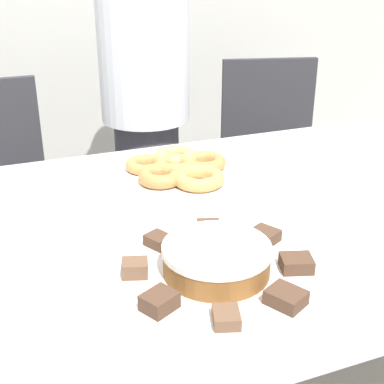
{
  "coord_description": "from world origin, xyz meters",
  "views": [
    {
      "loc": [
        -0.41,
        -0.95,
        1.29
      ],
      "look_at": [
        -0.03,
        0.0,
        0.83
      ],
      "focal_mm": 50.0,
      "sensor_mm": 36.0,
      "label": 1
    }
  ],
  "objects_px": {
    "person_standing": "(145,98)",
    "plate_cake": "(216,274)",
    "office_chair_right": "(273,178)",
    "frosted_cake": "(216,259)",
    "plate_donuts": "(175,175)"
  },
  "relations": [
    {
      "from": "office_chair_right",
      "to": "frosted_cake",
      "type": "height_order",
      "value": "office_chair_right"
    },
    {
      "from": "person_standing",
      "to": "plate_cake",
      "type": "height_order",
      "value": "person_standing"
    },
    {
      "from": "office_chair_right",
      "to": "plate_cake",
      "type": "bearing_deg",
      "value": -109.96
    },
    {
      "from": "office_chair_right",
      "to": "frosted_cake",
      "type": "distance_m",
      "value": 1.37
    },
    {
      "from": "person_standing",
      "to": "frosted_cake",
      "type": "xyz_separation_m",
      "value": [
        -0.19,
        -1.04,
        -0.02
      ]
    },
    {
      "from": "office_chair_right",
      "to": "plate_donuts",
      "type": "bearing_deg",
      "value": -121.81
    },
    {
      "from": "person_standing",
      "to": "plate_cake",
      "type": "bearing_deg",
      "value": -100.3
    },
    {
      "from": "plate_cake",
      "to": "plate_donuts",
      "type": "bearing_deg",
      "value": 78.92
    },
    {
      "from": "office_chair_right",
      "to": "plate_donuts",
      "type": "distance_m",
      "value": 0.97
    },
    {
      "from": "office_chair_right",
      "to": "plate_donuts",
      "type": "relative_size",
      "value": 2.64
    },
    {
      "from": "plate_cake",
      "to": "frosted_cake",
      "type": "bearing_deg",
      "value": 90.0
    },
    {
      "from": "person_standing",
      "to": "frosted_cake",
      "type": "height_order",
      "value": "person_standing"
    },
    {
      "from": "office_chair_right",
      "to": "plate_cake",
      "type": "distance_m",
      "value": 1.36
    },
    {
      "from": "frosted_cake",
      "to": "office_chair_right",
      "type": "bearing_deg",
      "value": 55.45
    },
    {
      "from": "person_standing",
      "to": "frosted_cake",
      "type": "distance_m",
      "value": 1.06
    }
  ]
}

